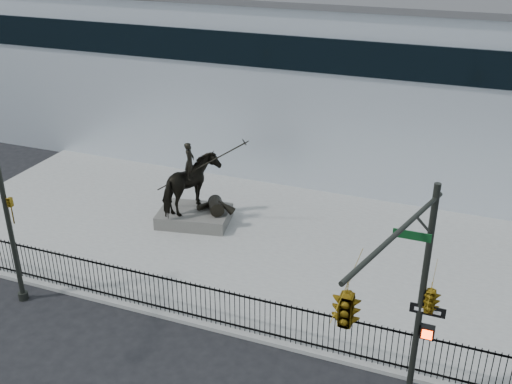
% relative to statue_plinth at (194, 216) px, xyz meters
% --- Properties ---
extents(ground, '(120.00, 120.00, 0.00)m').
position_rel_statue_plinth_xyz_m(ground, '(3.67, -7.67, -0.45)').
color(ground, black).
rests_on(ground, ground).
extents(plaza, '(30.00, 12.00, 0.15)m').
position_rel_statue_plinth_xyz_m(plaza, '(3.67, -0.67, -0.37)').
color(plaza, gray).
rests_on(plaza, ground).
extents(building, '(44.00, 14.00, 9.00)m').
position_rel_statue_plinth_xyz_m(building, '(3.67, 12.33, 4.05)').
color(building, silver).
rests_on(building, ground).
extents(picket_fence, '(22.10, 0.10, 1.50)m').
position_rel_statue_plinth_xyz_m(picket_fence, '(3.67, -6.42, 0.46)').
color(picket_fence, black).
rests_on(picket_fence, plaza).
extents(statue_plinth, '(3.50, 2.72, 0.59)m').
position_rel_statue_plinth_xyz_m(statue_plinth, '(0.00, 0.00, 0.00)').
color(statue_plinth, '#52504B').
rests_on(statue_plinth, plaza).
extents(equestrian_statue, '(3.98, 2.85, 3.42)m').
position_rel_statue_plinth_xyz_m(equestrian_statue, '(0.06, 0.01, 1.53)').
color(equestrian_statue, black).
rests_on(equestrian_statue, statue_plinth).
extents(traffic_signal_right, '(2.17, 6.86, 7.00)m').
position_rel_statue_plinth_xyz_m(traffic_signal_right, '(10.13, -9.67, 4.41)').
color(traffic_signal_right, black).
rests_on(traffic_signal_right, ground).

